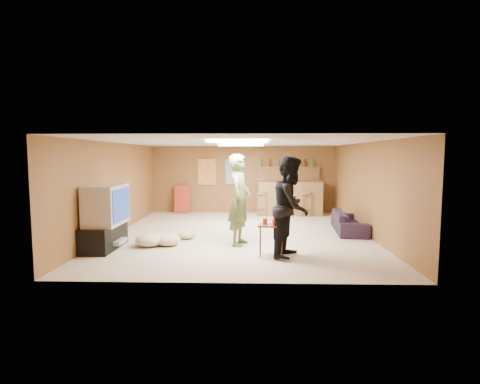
{
  "coord_description": "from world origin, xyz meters",
  "views": [
    {
      "loc": [
        0.26,
        -8.89,
        1.89
      ],
      "look_at": [
        0.0,
        0.2,
        1.0
      ],
      "focal_mm": 28.0,
      "sensor_mm": 36.0,
      "label": 1
    }
  ],
  "objects_px": {
    "person_olive": "(240,200)",
    "tray_table": "(271,240)",
    "tv_body": "(106,205)",
    "bar_counter": "(290,198)",
    "person_black": "(291,207)",
    "sofa": "(349,222)"
  },
  "relations": [
    {
      "from": "sofa",
      "to": "bar_counter",
      "type": "bearing_deg",
      "value": 29.65
    },
    {
      "from": "tv_body",
      "to": "sofa",
      "type": "relative_size",
      "value": 0.64
    },
    {
      "from": "person_black",
      "to": "sofa",
      "type": "relative_size",
      "value": 1.09
    },
    {
      "from": "tv_body",
      "to": "person_olive",
      "type": "height_order",
      "value": "person_olive"
    },
    {
      "from": "bar_counter",
      "to": "person_olive",
      "type": "distance_m",
      "value": 4.32
    },
    {
      "from": "person_olive",
      "to": "tray_table",
      "type": "bearing_deg",
      "value": -130.69
    },
    {
      "from": "tv_body",
      "to": "tray_table",
      "type": "relative_size",
      "value": 1.86
    },
    {
      "from": "tv_body",
      "to": "sofa",
      "type": "height_order",
      "value": "tv_body"
    },
    {
      "from": "person_black",
      "to": "sofa",
      "type": "bearing_deg",
      "value": -15.33
    },
    {
      "from": "person_olive",
      "to": "bar_counter",
      "type": "bearing_deg",
      "value": -7.04
    },
    {
      "from": "bar_counter",
      "to": "sofa",
      "type": "bearing_deg",
      "value": -65.52
    },
    {
      "from": "bar_counter",
      "to": "sofa",
      "type": "distance_m",
      "value": 2.91
    },
    {
      "from": "tv_body",
      "to": "person_black",
      "type": "height_order",
      "value": "person_black"
    },
    {
      "from": "person_black",
      "to": "sofa",
      "type": "distance_m",
      "value": 2.91
    },
    {
      "from": "person_black",
      "to": "tray_table",
      "type": "xyz_separation_m",
      "value": [
        -0.37,
        0.03,
        -0.64
      ]
    },
    {
      "from": "person_olive",
      "to": "tray_table",
      "type": "height_order",
      "value": "person_olive"
    },
    {
      "from": "sofa",
      "to": "tray_table",
      "type": "bearing_deg",
      "value": 142.73
    },
    {
      "from": "bar_counter",
      "to": "person_black",
      "type": "height_order",
      "value": "person_black"
    },
    {
      "from": "person_black",
      "to": "sofa",
      "type": "height_order",
      "value": "person_black"
    },
    {
      "from": "tv_body",
      "to": "tray_table",
      "type": "distance_m",
      "value": 3.38
    },
    {
      "from": "person_olive",
      "to": "tray_table",
      "type": "xyz_separation_m",
      "value": [
        0.62,
        -0.84,
        -0.67
      ]
    },
    {
      "from": "person_olive",
      "to": "tray_table",
      "type": "distance_m",
      "value": 1.24
    }
  ]
}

